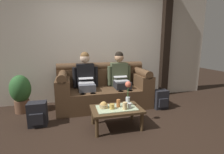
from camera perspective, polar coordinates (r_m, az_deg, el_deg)
ground_plane at (r=2.81m, az=2.12°, el=-18.04°), size 14.00×14.00×0.00m
back_wall_patterned at (r=4.11m, az=-4.63°, el=12.27°), size 6.00×0.12×2.90m
timber_pillar at (r=4.64m, az=18.11°, el=11.64°), size 0.20×0.20×2.90m
couch at (r=3.72m, az=-2.96°, el=-4.35°), size 2.02×0.88×0.96m
person_left at (r=3.60m, az=-9.12°, el=-0.37°), size 0.56×0.67×1.22m
person_right at (r=3.75m, az=2.88°, el=0.22°), size 0.56×0.67×1.22m
coffee_table at (r=2.77m, az=1.55°, el=-11.66°), size 0.83×0.53×0.35m
flower_vase at (r=2.78m, az=5.60°, el=-4.98°), size 0.10×0.10×0.42m
snack_bowl at (r=2.72m, az=-2.93°, el=-9.87°), size 0.14×0.14×0.11m
cup_near_left at (r=2.68m, az=0.01°, el=-10.25°), size 0.08×0.08×0.08m
cup_near_right at (r=2.75m, az=2.23°, el=-9.17°), size 0.06×0.06×0.13m
cup_far_center at (r=2.66m, az=4.54°, el=-10.00°), size 0.07×0.07×0.12m
cup_far_left at (r=2.73m, az=6.11°, el=-9.87°), size 0.06×0.06×0.08m
backpack_right at (r=3.74m, az=16.66°, el=-7.52°), size 0.29×0.25×0.41m
backpack_left at (r=3.12m, az=-24.58°, el=-11.77°), size 0.30×0.26×0.42m
potted_plant at (r=3.80m, az=-29.31°, el=-4.57°), size 0.40×0.40×0.78m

